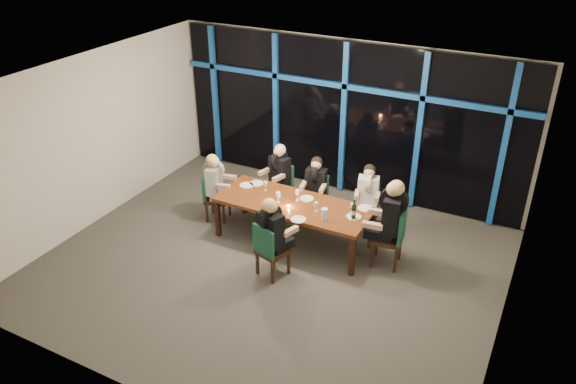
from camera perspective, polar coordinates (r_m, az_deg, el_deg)
name	(u,v)px	position (r m, az deg, el deg)	size (l,w,h in m)	color
room	(269,150)	(8.10, -1.95, 4.27)	(7.04, 7.00, 3.02)	#4E4B45
window_wall	(345,117)	(10.74, 5.82, 7.62)	(6.86, 0.43, 2.94)	black
dining_table	(294,206)	(9.34, 0.56, -1.47)	(2.60, 1.00, 0.75)	brown
chair_far_left	(281,184)	(10.45, -0.69, 0.82)	(0.51, 0.51, 0.89)	black
chair_far_mid	(316,196)	(10.10, 2.88, -0.38)	(0.46, 0.46, 0.86)	black
chair_far_right	(367,204)	(9.92, 8.04, -1.22)	(0.49, 0.49, 0.86)	black
chair_end_left	(213,195)	(10.19, -7.62, -0.27)	(0.49, 0.49, 0.88)	black
chair_end_right	(394,234)	(8.96, 10.68, -4.23)	(0.53, 0.53, 1.03)	black
chair_near_mid	(269,248)	(8.58, -1.96, -5.73)	(0.54, 0.54, 0.93)	black
diner_far_left	(278,168)	(10.24, -0.99, 2.44)	(0.51, 0.60, 0.87)	black
diner_far_mid	(316,181)	(9.88, 2.82, 1.17)	(0.46, 0.56, 0.83)	black
diner_far_right	(368,189)	(9.69, 8.14, 0.33)	(0.49, 0.58, 0.83)	silver
diner_end_left	(216,178)	(10.00, -7.35, 1.44)	(0.59, 0.50, 0.85)	black
diner_end_right	(390,211)	(8.76, 10.35, -1.88)	(0.67, 0.54, 1.00)	black
diner_near_mid	(272,226)	(8.43, -1.61, -3.44)	(0.55, 0.63, 0.91)	black
plate_far_left	(257,183)	(9.93, -3.22, 0.89)	(0.24, 0.24, 0.01)	white
plate_far_mid	(307,198)	(9.43, 1.91, -0.66)	(0.24, 0.24, 0.01)	white
plate_far_right	(365,208)	(9.23, 7.83, -1.63)	(0.24, 0.24, 0.01)	white
plate_end_left	(247,185)	(9.87, -4.24, 0.69)	(0.24, 0.24, 0.01)	white
plate_end_right	(354,217)	(8.97, 6.70, -2.51)	(0.24, 0.24, 0.01)	white
plate_near_mid	(298,219)	(8.84, 1.05, -2.80)	(0.24, 0.24, 0.01)	white
wine_bottle	(354,212)	(8.86, 6.68, -2.01)	(0.08, 0.08, 0.34)	black
water_pitcher	(324,214)	(8.82, 3.72, -2.26)	(0.12, 0.11, 0.19)	silver
tea_light	(289,206)	(9.18, 0.07, -1.45)	(0.05, 0.05, 0.03)	#FFA74C
wine_glass_a	(278,195)	(9.25, -1.01, -0.31)	(0.07, 0.07, 0.19)	silver
wine_glass_b	(298,193)	(9.32, 0.99, -0.07)	(0.08, 0.08, 0.20)	silver
wine_glass_c	(316,205)	(9.02, 2.88, -1.31)	(0.06, 0.06, 0.17)	white
wine_glass_d	(266,184)	(9.65, -2.28, 0.81)	(0.06, 0.06, 0.16)	silver
wine_glass_e	(352,206)	(9.03, 6.53, -1.42)	(0.06, 0.06, 0.17)	silver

